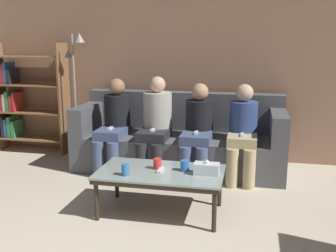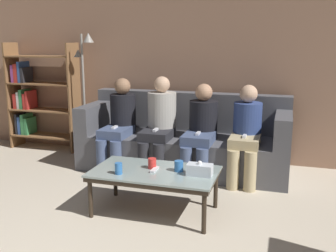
{
  "view_description": "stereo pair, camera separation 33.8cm",
  "coord_description": "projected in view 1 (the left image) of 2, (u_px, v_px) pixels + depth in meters",
  "views": [
    {
      "loc": [
        0.84,
        -1.55,
        1.57
      ],
      "look_at": [
        0.0,
        2.35,
        0.68
      ],
      "focal_mm": 42.0,
      "sensor_mm": 36.0,
      "label": 1
    },
    {
      "loc": [
        1.17,
        -1.47,
        1.57
      ],
      "look_at": [
        0.0,
        2.35,
        0.68
      ],
      "focal_mm": 42.0,
      "sensor_mm": 36.0,
      "label": 2
    }
  ],
  "objects": [
    {
      "name": "standing_lamp",
      "position": [
        76.0,
        83.0,
        5.09
      ],
      "size": [
        0.31,
        0.26,
        1.64
      ],
      "color": "gray",
      "rests_on": "ground_plane"
    },
    {
      "name": "cup_near_left",
      "position": [
        185.0,
        166.0,
        3.52
      ],
      "size": [
        0.08,
        0.08,
        0.1
      ],
      "color": "#3372BF",
      "rests_on": "coffee_table"
    },
    {
      "name": "seated_person_mid_right",
      "position": [
        198.0,
        127.0,
        4.5
      ],
      "size": [
        0.33,
        0.68,
        1.06
      ],
      "color": "#47567A",
      "rests_on": "ground_plane"
    },
    {
      "name": "cup_near_right",
      "position": [
        125.0,
        170.0,
        3.4
      ],
      "size": [
        0.07,
        0.07,
        0.1
      ],
      "color": "#3372BF",
      "rests_on": "coffee_table"
    },
    {
      "name": "bookshelf",
      "position": [
        22.0,
        100.0,
        5.46
      ],
      "size": [
        1.02,
        0.32,
        1.51
      ],
      "color": "brown",
      "rests_on": "ground_plane"
    },
    {
      "name": "seated_person_left_end",
      "position": [
        114.0,
        122.0,
        4.7
      ],
      "size": [
        0.31,
        0.66,
        1.1
      ],
      "color": "#47567A",
      "rests_on": "ground_plane"
    },
    {
      "name": "coffee_table",
      "position": [
        161.0,
        175.0,
        3.54
      ],
      "size": [
        1.13,
        0.63,
        0.4
      ],
      "color": "#8C9E99",
      "rests_on": "ground_plane"
    },
    {
      "name": "tissue_box",
      "position": [
        207.0,
        169.0,
        3.43
      ],
      "size": [
        0.22,
        0.12,
        0.13
      ],
      "color": "silver",
      "rests_on": "coffee_table"
    },
    {
      "name": "cup_far_center",
      "position": [
        157.0,
        164.0,
        3.58
      ],
      "size": [
        0.08,
        0.08,
        0.1
      ],
      "color": "red",
      "rests_on": "coffee_table"
    },
    {
      "name": "seated_person_mid_left",
      "position": [
        156.0,
        122.0,
        4.62
      ],
      "size": [
        0.34,
        0.65,
        1.13
      ],
      "color": "#28282D",
      "rests_on": "ground_plane"
    },
    {
      "name": "couch",
      "position": [
        180.0,
        141.0,
        4.82
      ],
      "size": [
        2.48,
        0.88,
        0.9
      ],
      "color": "#515156",
      "rests_on": "ground_plane"
    },
    {
      "name": "game_remote",
      "position": [
        160.0,
        170.0,
        3.53
      ],
      "size": [
        0.04,
        0.15,
        0.02
      ],
      "color": "white",
      "rests_on": "coffee_table"
    },
    {
      "name": "seated_person_right_end",
      "position": [
        243.0,
        129.0,
        4.4
      ],
      "size": [
        0.32,
        0.65,
        1.07
      ],
      "color": "tan",
      "rests_on": "ground_plane"
    },
    {
      "name": "wall_back",
      "position": [
        187.0,
        59.0,
        5.09
      ],
      "size": [
        12.0,
        0.06,
        2.6
      ],
      "color": "#9E755B",
      "rests_on": "ground_plane"
    }
  ]
}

